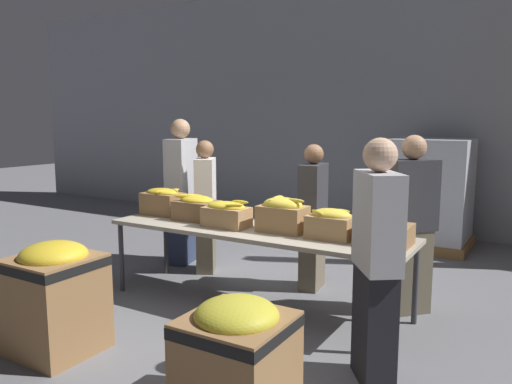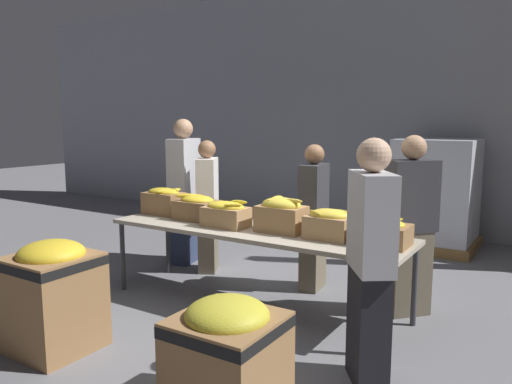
{
  "view_description": "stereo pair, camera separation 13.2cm",
  "coord_description": "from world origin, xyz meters",
  "views": [
    {
      "loc": [
        2.35,
        -3.95,
        1.78
      ],
      "look_at": [
        -0.16,
        0.28,
        1.06
      ],
      "focal_mm": 35.0,
      "sensor_mm": 36.0,
      "label": 1
    },
    {
      "loc": [
        2.47,
        -3.89,
        1.78
      ],
      "look_at": [
        -0.16,
        0.28,
        1.06
      ],
      "focal_mm": 35.0,
      "sensor_mm": 36.0,
      "label": 2
    }
  ],
  "objects": [
    {
      "name": "banana_box_3",
      "position": [
        0.28,
        0.01,
        0.92
      ],
      "size": [
        0.44,
        0.3,
        0.33
      ],
      "color": "#A37A4C",
      "rests_on": "sorting_table"
    },
    {
      "name": "volunteer_4",
      "position": [
        -1.08,
        0.67,
        0.77
      ],
      "size": [
        0.38,
        0.46,
        1.54
      ],
      "rotation": [
        0.0,
        0.0,
        -1.06
      ],
      "color": "#6B604C",
      "rests_on": "ground_plane"
    },
    {
      "name": "banana_box_5",
      "position": [
        1.22,
        0.03,
        0.87
      ],
      "size": [
        0.43,
        0.32,
        0.25
      ],
      "color": "olive",
      "rests_on": "sorting_table"
    },
    {
      "name": "sorting_table",
      "position": [
        0.0,
        0.0,
        0.71
      ],
      "size": [
        2.95,
        0.81,
        0.76
      ],
      "color": "#B2A893",
      "rests_on": "ground_plane"
    },
    {
      "name": "volunteer_0",
      "position": [
        0.25,
        0.76,
        0.76
      ],
      "size": [
        0.25,
        0.43,
        1.53
      ],
      "rotation": [
        0.0,
        0.0,
        -1.45
      ],
      "color": "#6B604C",
      "rests_on": "ground_plane"
    },
    {
      "name": "banana_box_0",
      "position": [
        -1.22,
        0.09,
        0.91
      ],
      "size": [
        0.43,
        0.34,
        0.29
      ],
      "color": "olive",
      "rests_on": "sorting_table"
    },
    {
      "name": "banana_box_4",
      "position": [
        0.76,
        0.0,
        0.89
      ],
      "size": [
        0.39,
        0.29,
        0.26
      ],
      "color": "tan",
      "rests_on": "sorting_table"
    },
    {
      "name": "wall_back",
      "position": [
        0.0,
        3.95,
        2.0
      ],
      "size": [
        16.0,
        0.08,
        4.0
      ],
      "color": "#9399A3",
      "rests_on": "ground_plane"
    },
    {
      "name": "donation_bin_0",
      "position": [
        -0.83,
        -1.6,
        0.46
      ],
      "size": [
        0.6,
        0.6,
        0.87
      ],
      "color": "olive",
      "rests_on": "ground_plane"
    },
    {
      "name": "donation_bin_1",
      "position": [
        0.82,
        -1.6,
        0.39
      ],
      "size": [
        0.6,
        0.6,
        0.74
      ],
      "color": "olive",
      "rests_on": "ground_plane"
    },
    {
      "name": "banana_box_1",
      "position": [
        -0.73,
        0.05,
        0.89
      ],
      "size": [
        0.43,
        0.31,
        0.28
      ],
      "color": "olive",
      "rests_on": "sorting_table"
    },
    {
      "name": "banana_box_2",
      "position": [
        -0.27,
        -0.08,
        0.89
      ],
      "size": [
        0.43,
        0.26,
        0.27
      ],
      "color": "tan",
      "rests_on": "sorting_table"
    },
    {
      "name": "ground_plane",
      "position": [
        0.0,
        0.0,
        0.0
      ],
      "size": [
        30.0,
        30.0,
        0.0
      ],
      "primitive_type": "plane",
      "color": "slate"
    },
    {
      "name": "volunteer_3",
      "position": [
        1.4,
        -0.78,
        0.83
      ],
      "size": [
        0.44,
        0.49,
        1.67
      ],
      "rotation": [
        0.0,
        0.0,
        2.18
      ],
      "color": "black",
      "rests_on": "ground_plane"
    },
    {
      "name": "pallet_stack_0",
      "position": [
        0.93,
        3.21,
        0.75
      ],
      "size": [
        1.12,
        1.12,
        1.52
      ],
      "color": "olive",
      "rests_on": "ground_plane"
    },
    {
      "name": "volunteer_1",
      "position": [
        1.29,
        0.59,
        0.82
      ],
      "size": [
        0.46,
        0.47,
        1.65
      ],
      "rotation": [
        0.0,
        0.0,
        -2.32
      ],
      "color": "#6B604C",
      "rests_on": "ground_plane"
    },
    {
      "name": "volunteer_2",
      "position": [
        -1.54,
        0.8,
        0.89
      ],
      "size": [
        0.35,
        0.52,
        1.79
      ],
      "rotation": [
        0.0,
        0.0,
        -1.32
      ],
      "color": "#2D3856",
      "rests_on": "ground_plane"
    }
  ]
}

